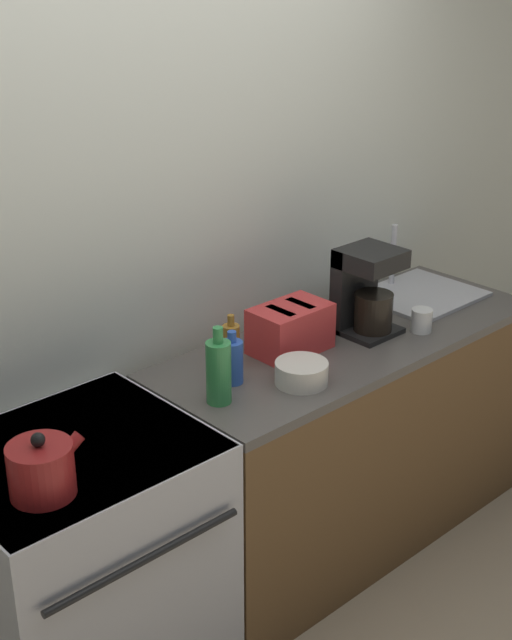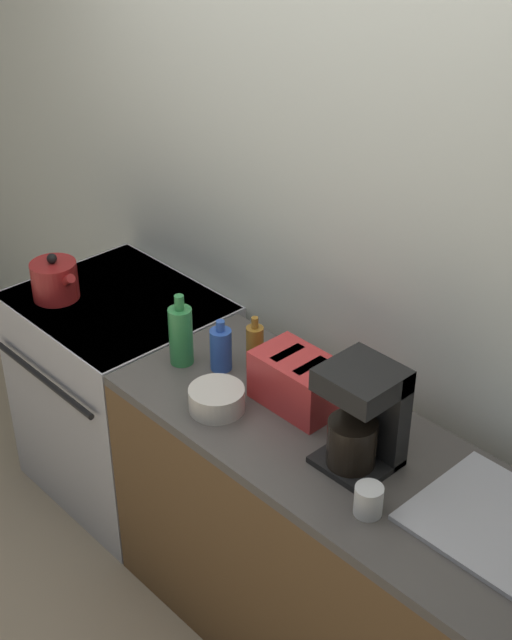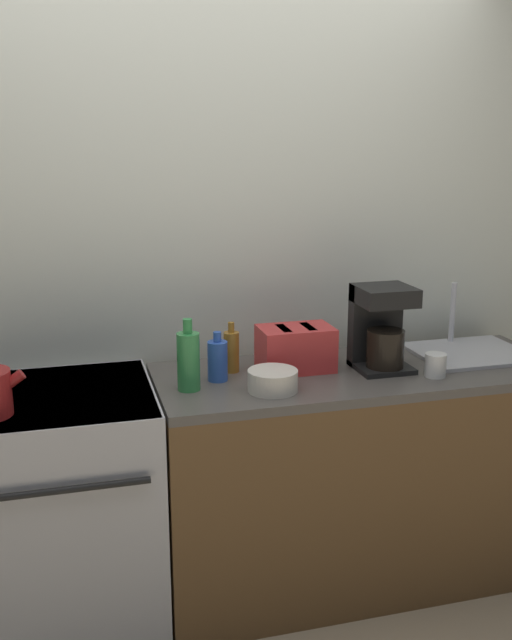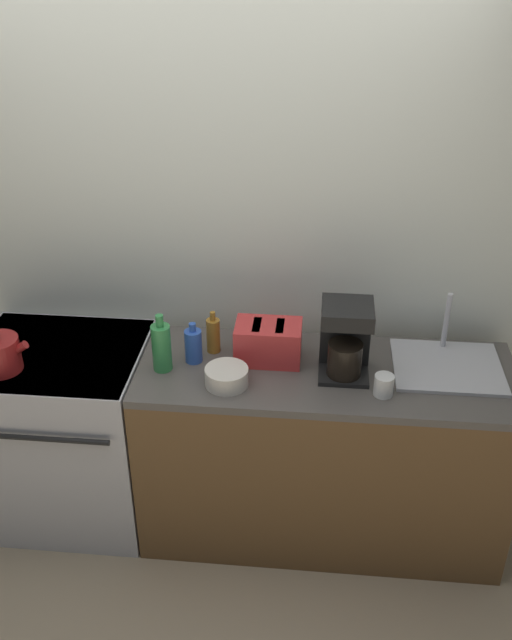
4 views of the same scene
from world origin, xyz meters
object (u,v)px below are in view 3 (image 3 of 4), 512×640
toaster (296,348)px  bottle_green (188,360)px  stove (53,507)px  cup_white (435,365)px  bottle_amber (231,351)px  bottle_blue (216,360)px  bowl (273,380)px  coffee_maker (381,326)px

toaster → bottle_green: 0.46m
stove → cup_white: size_ratio=9.99×
bottle_amber → bottle_blue: bottle_amber is taller
bottle_amber → bottle_green: bearing=-140.4°
bottle_blue → toaster: bearing=8.1°
bottle_blue → bowl: bearing=-43.8°
stove → bowl: bowl is taller
toaster → coffee_maker: size_ratio=0.86×
cup_white → bowl: 0.65m
bottle_green → bottle_blue: 0.14m
bowl → bottle_green: bearing=162.6°
bottle_amber → cup_white: (0.74, -0.26, -0.04)m
coffee_maker → bottle_green: size_ratio=1.26×
bottle_green → bowl: bottle_green is taller
stove → bottle_amber: bearing=6.7°
toaster → bowl: (-0.16, -0.21, -0.05)m
bottle_green → bottle_blue: (0.12, 0.07, -0.03)m
bottle_blue → coffee_maker: bearing=-1.7°
bottle_blue → bottle_green: bearing=-147.8°
toaster → coffee_maker: (0.33, -0.07, 0.08)m
bottle_green → cup_white: bottle_green is taller
toaster → bottle_amber: size_ratio=1.44×
bottle_green → stove: bearing=171.0°
coffee_maker → bowl: size_ratio=1.83×
stove → coffee_maker: (1.29, -0.03, 0.61)m
toaster → bowl: size_ratio=1.58×
bowl → bottle_amber: bearing=110.1°
stove → coffee_maker: 1.43m
stove → cup_white: (1.45, -0.18, 0.49)m
cup_white → bottle_amber: bearing=160.4°
bottle_blue → cup_white: 0.84m
toaster → bottle_green: bottle_green is taller
cup_white → bowl: (-0.65, 0.01, -0.01)m
cup_white → bowl: size_ratio=0.50×
coffee_maker → cup_white: size_ratio=3.69×
bottle_amber → bowl: bottle_amber is taller
toaster → bottle_green: (-0.45, -0.12, 0.02)m
stove → bowl: bearing=-12.1°
stove → bottle_blue: bearing=-0.6°
bottle_amber → bowl: 0.28m
stove → toaster: 1.10m
toaster → cup_white: 0.54m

